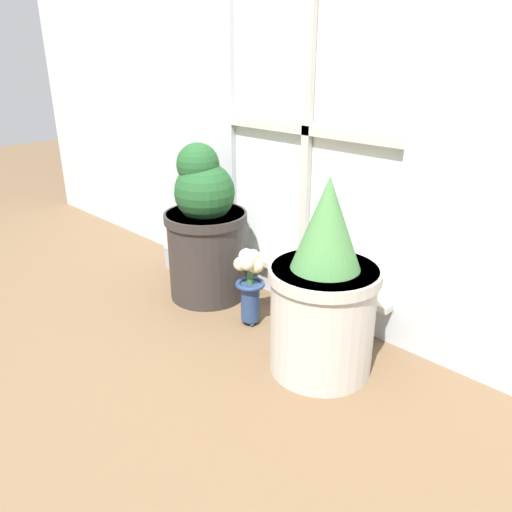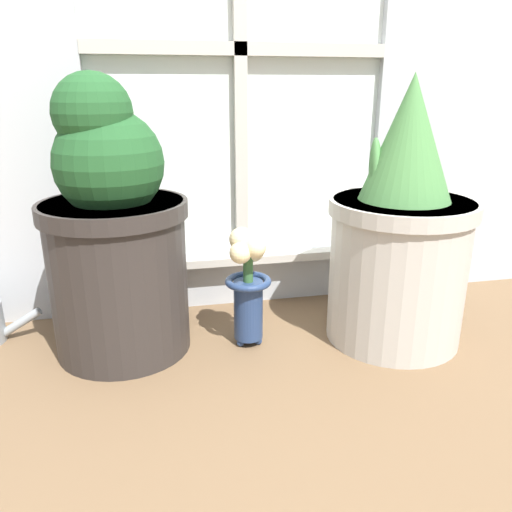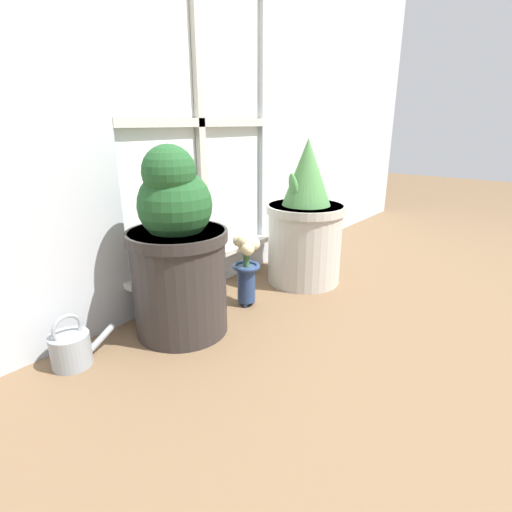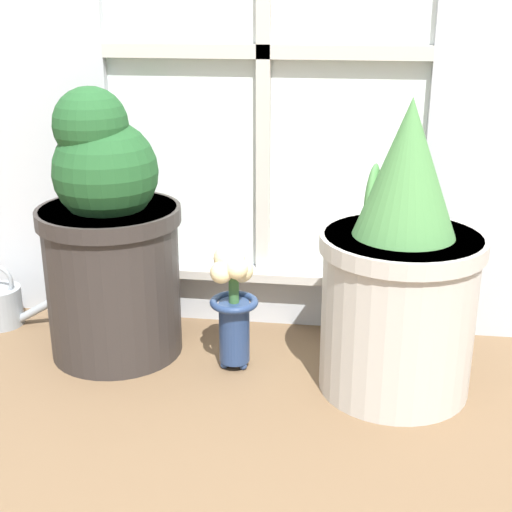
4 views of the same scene
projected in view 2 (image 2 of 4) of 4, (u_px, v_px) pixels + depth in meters
The scene contains 4 objects.
ground_plane at pixel (300, 425), 1.01m from camera, with size 10.00×10.00×0.00m, color brown.
potted_plant_left at pixel (115, 235), 1.22m from camera, with size 0.36×0.36×0.68m.
potted_plant_right at pixel (400, 237), 1.28m from camera, with size 0.37×0.37×0.68m.
flower_vase at pixel (248, 276), 1.27m from camera, with size 0.12×0.12×0.32m.
Camera 2 is at (-0.26, -0.81, 0.65)m, focal length 35.00 mm.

